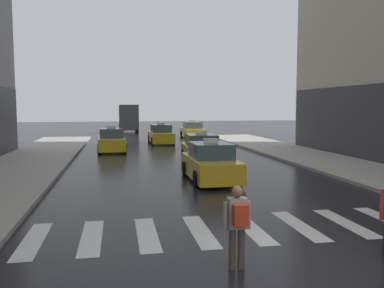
{
  "coord_description": "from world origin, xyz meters",
  "views": [
    {
      "loc": [
        -3.39,
        -6.94,
        3.17
      ],
      "look_at": [
        -0.64,
        8.0,
        1.76
      ],
      "focal_mm": 38.14,
      "sensor_mm": 36.0,
      "label": 1
    }
  ],
  "objects_px": {
    "taxi_lead": "(210,164)",
    "taxi_fourth": "(161,135)",
    "taxi_third": "(112,141)",
    "taxi_fifth": "(192,131)",
    "box_truck": "(128,117)",
    "taxi_second": "(201,150)",
    "pedestrian_with_backpack": "(238,221)"
  },
  "relations": [
    {
      "from": "taxi_third",
      "to": "taxi_lead",
      "type": "bearing_deg",
      "value": -70.85
    },
    {
      "from": "taxi_third",
      "to": "box_truck",
      "type": "xyz_separation_m",
      "value": [
        1.76,
        20.49,
        1.13
      ]
    },
    {
      "from": "taxi_third",
      "to": "taxi_fourth",
      "type": "height_order",
      "value": "same"
    },
    {
      "from": "taxi_lead",
      "to": "taxi_third",
      "type": "distance_m",
      "value": 13.14
    },
    {
      "from": "taxi_lead",
      "to": "box_truck",
      "type": "xyz_separation_m",
      "value": [
        -2.55,
        32.9,
        1.13
      ]
    },
    {
      "from": "taxi_lead",
      "to": "pedestrian_with_backpack",
      "type": "relative_size",
      "value": 2.75
    },
    {
      "from": "taxi_second",
      "to": "taxi_fifth",
      "type": "height_order",
      "value": "same"
    },
    {
      "from": "taxi_third",
      "to": "pedestrian_with_backpack",
      "type": "height_order",
      "value": "taxi_third"
    },
    {
      "from": "taxi_fourth",
      "to": "box_truck",
      "type": "height_order",
      "value": "box_truck"
    },
    {
      "from": "taxi_fourth",
      "to": "pedestrian_with_backpack",
      "type": "distance_m",
      "value": 27.24
    },
    {
      "from": "taxi_fourth",
      "to": "pedestrian_with_backpack",
      "type": "relative_size",
      "value": 2.77
    },
    {
      "from": "taxi_second",
      "to": "taxi_third",
      "type": "height_order",
      "value": "same"
    },
    {
      "from": "taxi_fourth",
      "to": "taxi_fifth",
      "type": "relative_size",
      "value": 1.0
    },
    {
      "from": "taxi_second",
      "to": "pedestrian_with_backpack",
      "type": "xyz_separation_m",
      "value": [
        -2.35,
        -14.75,
        0.25
      ]
    },
    {
      "from": "taxi_third",
      "to": "taxi_fifth",
      "type": "xyz_separation_m",
      "value": [
        7.81,
        10.69,
        0.0
      ]
    },
    {
      "from": "taxi_lead",
      "to": "taxi_third",
      "type": "relative_size",
      "value": 0.99
    },
    {
      "from": "taxi_second",
      "to": "box_truck",
      "type": "xyz_separation_m",
      "value": [
        -3.24,
        27.65,
        1.13
      ]
    },
    {
      "from": "taxi_fifth",
      "to": "pedestrian_with_backpack",
      "type": "height_order",
      "value": "taxi_fifth"
    },
    {
      "from": "taxi_fourth",
      "to": "taxi_fifth",
      "type": "bearing_deg",
      "value": 55.28
    },
    {
      "from": "taxi_fifth",
      "to": "box_truck",
      "type": "relative_size",
      "value": 0.6
    },
    {
      "from": "taxi_second",
      "to": "taxi_third",
      "type": "relative_size",
      "value": 1.01
    },
    {
      "from": "box_truck",
      "to": "pedestrian_with_backpack",
      "type": "relative_size",
      "value": 4.58
    },
    {
      "from": "taxi_lead",
      "to": "taxi_fifth",
      "type": "bearing_deg",
      "value": 81.39
    },
    {
      "from": "taxi_lead",
      "to": "taxi_fifth",
      "type": "relative_size",
      "value": 1.0
    },
    {
      "from": "taxi_fourth",
      "to": "pedestrian_with_backpack",
      "type": "height_order",
      "value": "taxi_fourth"
    },
    {
      "from": "taxi_third",
      "to": "taxi_second",
      "type": "bearing_deg",
      "value": -55.06
    },
    {
      "from": "taxi_lead",
      "to": "taxi_second",
      "type": "bearing_deg",
      "value": 82.56
    },
    {
      "from": "taxi_lead",
      "to": "box_truck",
      "type": "relative_size",
      "value": 0.6
    },
    {
      "from": "taxi_fourth",
      "to": "box_truck",
      "type": "bearing_deg",
      "value": 98.65
    },
    {
      "from": "taxi_fourth",
      "to": "pedestrian_with_backpack",
      "type": "bearing_deg",
      "value": -93.0
    },
    {
      "from": "taxi_lead",
      "to": "taxi_fourth",
      "type": "relative_size",
      "value": 0.99
    },
    {
      "from": "taxi_second",
      "to": "taxi_fourth",
      "type": "xyz_separation_m",
      "value": [
        -0.92,
        12.45,
        0.0
      ]
    }
  ]
}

